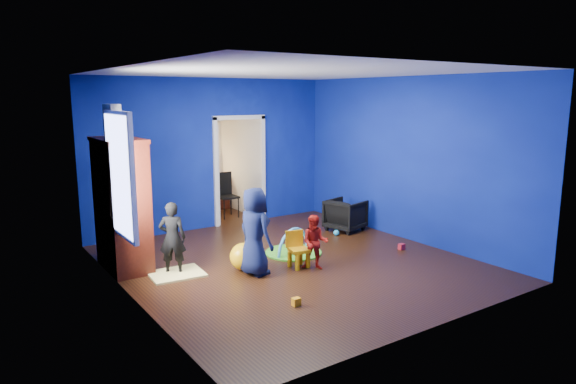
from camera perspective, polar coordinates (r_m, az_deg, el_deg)
floor at (r=8.06m, az=0.48°, el=-7.88°), size 5.00×5.50×0.01m
ceiling at (r=7.65m, az=0.52°, el=13.19°), size 5.00×5.50×0.01m
wall_back at (r=10.09m, az=-8.45°, el=4.21°), size 5.00×0.02×2.90m
wall_front at (r=5.71m, az=16.40°, el=-1.00°), size 5.00×0.02×2.90m
wall_left at (r=6.64m, az=-17.53°, el=0.53°), size 0.02×5.50×2.90m
wall_right at (r=9.36m, az=13.22°, el=3.55°), size 0.02×5.50×2.90m
alcove at (r=11.15m, az=-7.61°, el=3.81°), size 1.00×1.75×2.50m
armchair at (r=9.95m, az=6.40°, el=-2.54°), size 0.81×0.80×0.60m
child_black at (r=7.65m, az=-12.73°, el=-4.99°), size 0.47×0.42×1.07m
child_navy at (r=7.41m, az=-3.72°, el=-4.39°), size 0.49×0.68×1.28m
toddler_red at (r=7.68m, az=3.01°, el=-5.61°), size 0.51×0.50×0.83m
vase at (r=7.54m, az=-17.82°, el=6.32°), size 0.20×0.20×0.20m
potted_plant at (r=8.03m, az=-18.93°, el=7.20°), size 0.22×0.22×0.39m
tv_armoire at (r=7.97m, az=-18.00°, el=-1.32°), size 0.58×1.14×1.96m
crt_tv at (r=7.97m, az=-17.74°, el=-1.00°), size 0.46×0.70×0.54m
yellow_blanket at (r=7.71m, az=-12.29°, el=-8.88°), size 0.80×0.66×0.03m
hopper_ball at (r=7.72m, az=-4.96°, el=-7.16°), size 0.41×0.41×0.41m
kid_chair at (r=7.79m, az=1.22°, el=-6.60°), size 0.34×0.34×0.50m
play_mat at (r=8.53m, az=0.60°, el=-6.73°), size 0.93×0.93×0.02m
toy_arch at (r=8.53m, az=0.60°, el=-6.68°), size 0.80×0.32×0.83m
window_left at (r=6.96m, az=-18.30°, el=1.76°), size 0.03×0.95×1.55m
curtain at (r=7.56m, az=-18.49°, el=0.12°), size 0.14×0.42×2.40m
doorway at (r=10.41m, az=-5.41°, el=2.26°), size 1.16×0.10×2.10m
study_desk at (r=11.85m, az=-8.88°, el=-0.11°), size 0.88×0.44×0.75m
desk_monitor at (r=11.86m, az=-9.21°, el=2.71°), size 0.40×0.05×0.32m
desk_lamp at (r=11.70m, az=-10.32°, el=2.46°), size 0.14×0.14×0.14m
folding_chair at (r=10.99m, az=-6.74°, el=-0.45°), size 0.40×0.40×0.92m
book_shelf at (r=11.76m, az=-9.34°, el=7.87°), size 0.88×0.24×0.04m
toy_0 at (r=8.92m, az=12.51°, el=-5.95°), size 0.10×0.08×0.10m
toy_1 at (r=9.62m, az=5.39°, el=-4.50°), size 0.11×0.11×0.11m
toy_2 at (r=6.49m, az=0.92°, el=-12.10°), size 0.10×0.08×0.10m
toy_3 at (r=9.16m, az=1.25°, el=-5.22°), size 0.11×0.11×0.11m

